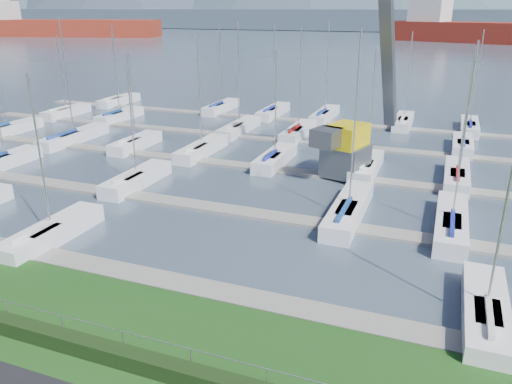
% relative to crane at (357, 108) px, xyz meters
% --- Properties ---
extents(water, '(800.00, 540.00, 0.20)m').
position_rel_crane_xyz_m(water, '(-2.92, 232.48, -5.73)').
color(water, '#415060').
extents(hedge, '(80.00, 0.70, 0.70)m').
position_rel_crane_xyz_m(hedge, '(-2.92, -27.92, -4.98)').
color(hedge, black).
rests_on(hedge, grass).
extents(fence, '(80.00, 0.04, 0.04)m').
position_rel_crane_xyz_m(fence, '(-2.92, -27.52, -4.13)').
color(fence, '#92949A').
rests_on(fence, grass).
extents(foothill, '(900.00, 80.00, 12.00)m').
position_rel_crane_xyz_m(foothill, '(-2.92, 302.48, 0.67)').
color(foothill, '#465666').
rests_on(foothill, water).
extents(docks, '(90.00, 41.60, 0.25)m').
position_rel_crane_xyz_m(docks, '(-2.92, -1.52, -5.55)').
color(docks, slate).
rests_on(docks, water).
extents(crane, '(5.40, 13.47, 22.35)m').
position_rel_crane_xyz_m(crane, '(0.00, 0.00, 0.00)').
color(crane, slate).
rests_on(crane, water).
extents(cargo_ship_west, '(94.04, 40.65, 21.50)m').
position_rel_crane_xyz_m(cargo_ship_west, '(-176.38, 163.19, -1.72)').
color(cargo_ship_west, maroon).
rests_on(cargo_ship_west, water).
extents(sailboat_fleet, '(74.64, 50.16, 13.28)m').
position_rel_crane_xyz_m(sailboat_fleet, '(-3.86, 2.05, 0.07)').
color(sailboat_fleet, silver).
rests_on(sailboat_fleet, water).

